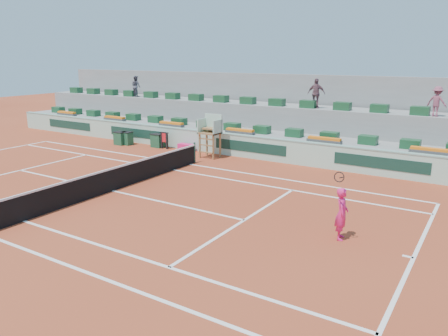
{
  "coord_description": "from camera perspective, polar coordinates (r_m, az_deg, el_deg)",
  "views": [
    {
      "loc": [
        13.34,
        -12.39,
        5.53
      ],
      "look_at": [
        4.0,
        2.5,
        1.0
      ],
      "focal_mm": 35.0,
      "sensor_mm": 36.0,
      "label": 1
    }
  ],
  "objects": [
    {
      "name": "spectator_mid",
      "position": [
        25.81,
        11.96,
        9.51
      ],
      "size": [
        1.05,
        0.59,
        1.69
      ],
      "primitive_type": "imported",
      "rotation": [
        0.0,
        0.0,
        3.32
      ],
      "color": "#704A55",
      "rests_on": "seating_tier_upper"
    },
    {
      "name": "seat_row_upper",
      "position": [
        27.67,
        3.15,
        8.81
      ],
      "size": [
        32.9,
        0.6,
        0.44
      ],
      "color": "#184A28",
      "rests_on": "seating_tier_upper"
    },
    {
      "name": "tennis_net",
      "position": [
        18.88,
        -14.47,
        -1.38
      ],
      "size": [
        0.1,
        11.97,
        1.1
      ],
      "color": "black",
      "rests_on": "ground"
    },
    {
      "name": "court_lines",
      "position": [
        19.03,
        -14.37,
        -2.9
      ],
      "size": [
        23.89,
        11.09,
        0.01
      ],
      "color": "white",
      "rests_on": "ground"
    },
    {
      "name": "spectator_right",
      "position": [
        24.19,
        26.05,
        7.81
      ],
      "size": [
        1.08,
        0.82,
        1.48
      ],
      "primitive_type": "imported",
      "rotation": [
        0.0,
        0.0,
        2.83
      ],
      "color": "#8B4559",
      "rests_on": "seating_tier_upper"
    },
    {
      "name": "advertising_hoarding",
      "position": [
        25.25,
        -0.41,
        3.27
      ],
      "size": [
        36.0,
        0.34,
        1.26
      ],
      "color": "#ACD9C0",
      "rests_on": "ground"
    },
    {
      "name": "drink_cooler_a",
      "position": [
        27.52,
        -8.64,
        3.59
      ],
      "size": [
        0.76,
        0.65,
        0.84
      ],
      "color": "#194C2F",
      "rests_on": "ground"
    },
    {
      "name": "towel_rack",
      "position": [
        26.92,
        -7.8,
        3.77
      ],
      "size": [
        0.64,
        0.11,
        1.03
      ],
      "color": "black",
      "rests_on": "ground"
    },
    {
      "name": "player_bag",
      "position": [
        26.11,
        -4.95,
        2.67
      ],
      "size": [
        1.0,
        0.44,
        0.44
      ],
      "primitive_type": "cube",
      "color": "#F62072",
      "rests_on": "ground"
    },
    {
      "name": "ground",
      "position": [
        19.03,
        -14.37,
        -2.91
      ],
      "size": [
        90.0,
        90.0,
        0.0
      ],
      "primitive_type": "plane",
      "color": "#95361C",
      "rests_on": "ground"
    },
    {
      "name": "stadium_back_wall",
      "position": [
        29.67,
        5.22,
        7.95
      ],
      "size": [
        36.0,
        0.4,
        4.4
      ],
      "primitive_type": "cube",
      "color": "gray",
      "rests_on": "ground"
    },
    {
      "name": "drink_cooler_c",
      "position": [
        28.74,
        -13.37,
        3.82
      ],
      "size": [
        0.73,
        0.63,
        0.84
      ],
      "color": "#194C2F",
      "rests_on": "ground"
    },
    {
      "name": "flower_planters",
      "position": [
        26.37,
        -2.63,
        5.28
      ],
      "size": [
        26.8,
        0.36,
        0.28
      ],
      "color": "#484848",
      "rests_on": "seating_tier_lower"
    },
    {
      "name": "drink_cooler_b",
      "position": [
        28.59,
        -12.55,
        3.81
      ],
      "size": [
        0.65,
        0.56,
        0.84
      ],
      "color": "#194C2F",
      "rests_on": "ground"
    },
    {
      "name": "tennis_player",
      "position": [
        13.95,
        15.12,
        -5.75
      ],
      "size": [
        0.54,
        0.9,
        2.28
      ],
      "color": "#F62072",
      "rests_on": "ground"
    },
    {
      "name": "seat_row_lower",
      "position": [
        26.22,
        1.08,
        5.43
      ],
      "size": [
        32.9,
        0.6,
        0.44
      ],
      "color": "#184A28",
      "rests_on": "seating_tier_lower"
    },
    {
      "name": "seating_tier_upper",
      "position": [
        28.38,
        3.7,
        5.85
      ],
      "size": [
        36.0,
        2.4,
        2.6
      ],
      "primitive_type": "cube",
      "color": "gray",
      "rests_on": "ground"
    },
    {
      "name": "spectator_left",
      "position": [
        33.24,
        -11.42,
        10.43
      ],
      "size": [
        0.86,
        0.75,
        1.52
      ],
      "primitive_type": "imported",
      "rotation": [
        0.0,
        0.0,
        2.88
      ],
      "color": "#4E4E5B",
      "rests_on": "seating_tier_upper"
    },
    {
      "name": "umpire_chair",
      "position": [
        24.28,
        -1.74,
        4.99
      ],
      "size": [
        1.1,
        0.9,
        2.4
      ],
      "color": "brown",
      "rests_on": "ground"
    },
    {
      "name": "seating_tier_lower",
      "position": [
        27.12,
        2.06,
        3.97
      ],
      "size": [
        36.0,
        4.0,
        1.2
      ],
      "primitive_type": "cube",
      "color": "gray",
      "rests_on": "ground"
    }
  ]
}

